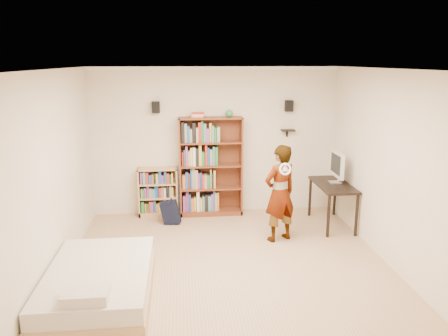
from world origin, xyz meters
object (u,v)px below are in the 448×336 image
at_px(computer_desk, 332,205).
at_px(person, 280,193).
at_px(low_bookshelf, 158,192).
at_px(daybed, 99,281).
at_px(tall_bookshelf, 211,167).

distance_m(computer_desk, person, 1.25).
xyz_separation_m(low_bookshelf, daybed, (-0.57, -2.97, -0.18)).
bearing_deg(daybed, person, 32.54).
distance_m(tall_bookshelf, daybed, 3.38).
xyz_separation_m(tall_bookshelf, daybed, (-1.54, -2.94, -0.64)).
bearing_deg(daybed, tall_bookshelf, 62.32).
relative_size(low_bookshelf, daybed, 0.49).
distance_m(daybed, person, 3.04).
height_order(low_bookshelf, computer_desk, low_bookshelf).
relative_size(computer_desk, person, 0.71).
distance_m(tall_bookshelf, low_bookshelf, 1.08).
bearing_deg(tall_bookshelf, computer_desk, -21.07).
relative_size(tall_bookshelf, daybed, 0.98).
relative_size(daybed, person, 1.19).
height_order(low_bookshelf, person, person).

